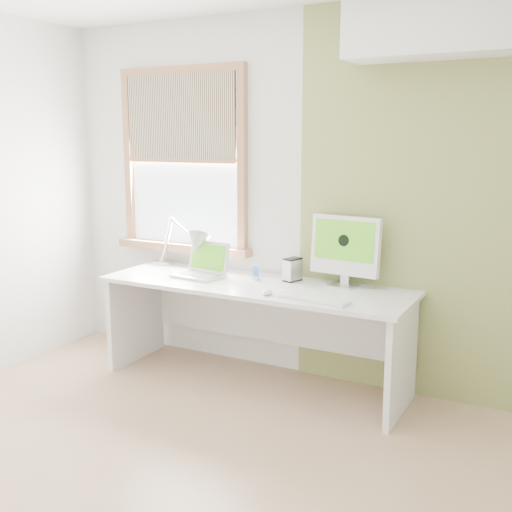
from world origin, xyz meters
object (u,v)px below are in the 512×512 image
Objects in this scene: desk at (258,309)px; external_drive at (292,270)px; laptop at (203,268)px; desk_lamp at (190,245)px; imac at (345,247)px.

external_drive is at bearing 34.59° from desk.
laptop is 0.67m from external_drive.
desk_lamp is 1.74× the size of laptop.
imac is (0.37, 0.03, 0.19)m from external_drive.
laptop is (-0.45, -0.02, 0.26)m from desk.
imac reaches higher than desk.
laptop reaches higher than external_drive.
laptop is (0.16, -0.08, -0.14)m from desk_lamp.
laptop is 1.06m from imac.
desk_lamp is 3.95× the size of external_drive.
external_drive is at bearing -175.12° from imac.
desk is at bearing 3.02° from laptop.
laptop is at bearing -25.75° from desk_lamp.
desk_lamp reaches higher than desk.
external_drive is (0.81, 0.08, -0.12)m from desk_lamp.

